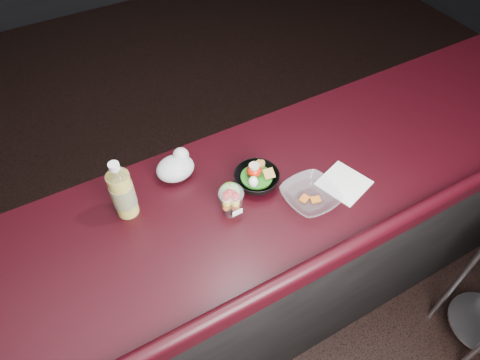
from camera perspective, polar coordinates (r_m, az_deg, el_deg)
name	(u,v)px	position (r m, az deg, el deg)	size (l,w,h in m)	color
room_shell	(300,39)	(0.78, 8.06, 18.07)	(8.00, 8.00, 8.00)	black
counter	(231,274)	(1.95, -1.25, -12.47)	(4.06, 0.71, 1.02)	black
lemonade_bottle	(123,193)	(1.48, -15.38, -1.65)	(0.08, 0.08, 0.24)	gold
fruit_cup	(231,200)	(1.46, -1.16, -2.68)	(0.09, 0.09, 0.13)	white
green_apple	(230,192)	(1.52, -1.35, -1.54)	(0.07, 0.07, 0.08)	#2B7F0E
plastic_bag	(176,167)	(1.60, -8.52, 1.78)	(0.14, 0.12, 0.11)	silver
snack_bowl	(256,178)	(1.57, 2.18, 0.23)	(0.18, 0.18, 0.09)	black
takeout_bowl	(311,196)	(1.54, 9.38, -2.13)	(0.21, 0.21, 0.05)	silver
paper_napkin	(344,183)	(1.63, 13.68, -0.41)	(0.16, 0.16, 0.00)	white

